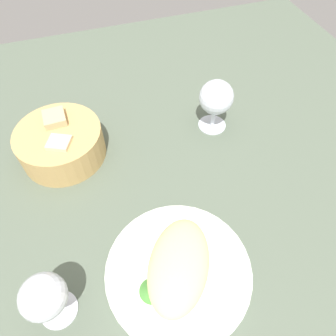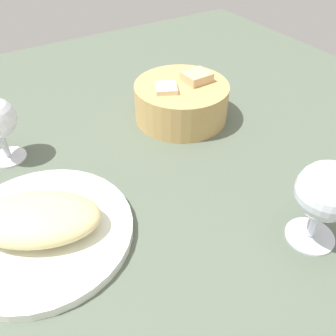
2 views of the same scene
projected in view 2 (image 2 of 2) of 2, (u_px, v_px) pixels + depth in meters
ground_plane at (145, 211)px, 54.74cm from camera, size 140.00×140.00×2.00cm
plate at (42, 232)px, 49.38cm from camera, size 24.84×24.84×1.40cm
omelette at (37, 218)px, 47.58cm from camera, size 19.47×16.97×4.18cm
lettuce_garnish at (15, 207)px, 50.97cm from camera, size 4.29×4.29×1.65cm
bread_basket at (181, 101)px, 70.56cm from camera, size 18.14×18.14×8.90cm
wine_glass_near at (326, 194)px, 44.39cm from camera, size 7.74×7.74×12.54cm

